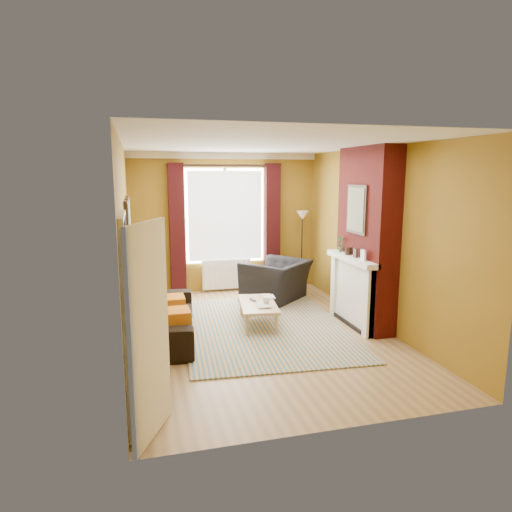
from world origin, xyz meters
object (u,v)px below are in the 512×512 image
floor_lamp (302,228)px  wicker_stool (267,286)px  sofa (164,316)px  coffee_table (258,305)px  armchair (276,281)px

floor_lamp → wicker_stool: bearing=-149.2°
sofa → wicker_stool: sofa is taller
coffee_table → floor_lamp: (1.49, 2.03, 0.96)m
sofa → coffee_table: bearing=-78.8°
sofa → wicker_stool: (2.05, 1.63, -0.07)m
coffee_table → armchair: bearing=69.9°
coffee_table → floor_lamp: bearing=61.8°
armchair → coffee_table: armchair is taller
wicker_stool → coffee_table: bearing=-111.0°
sofa → armchair: bearing=-50.0°
armchair → coffee_table: 1.54m
sofa → floor_lamp: 3.81m
coffee_table → floor_lamp: 2.70m
coffee_table → wicker_stool: 1.59m
sofa → armchair: armchair is taller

